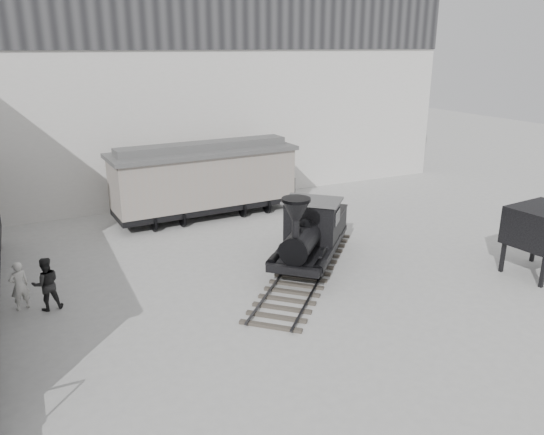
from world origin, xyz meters
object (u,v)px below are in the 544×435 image
boxcar (204,178)px  coal_hopper (543,231)px  locomotive (310,237)px  visitor_a (19,286)px  visitor_b (46,284)px

boxcar → coal_hopper: boxcar is taller
coal_hopper → boxcar: bearing=120.3°
locomotive → visitor_a: locomotive is taller
visitor_b → coal_hopper: (16.76, -5.04, 0.80)m
boxcar → visitor_a: size_ratio=5.63×
locomotive → boxcar: size_ratio=0.87×
visitor_a → visitor_b: (0.79, -0.38, 0.07)m
visitor_a → coal_hopper: (17.55, -5.42, 0.87)m
visitor_b → boxcar: bearing=-141.8°
visitor_a → coal_hopper: 18.39m
boxcar → visitor_a: 11.08m
coal_hopper → visitor_a: bearing=157.2°
visitor_b → locomotive: bearing=172.3°
boxcar → visitor_b: bearing=-140.3°
boxcar → visitor_a: (-8.68, -6.78, -1.14)m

